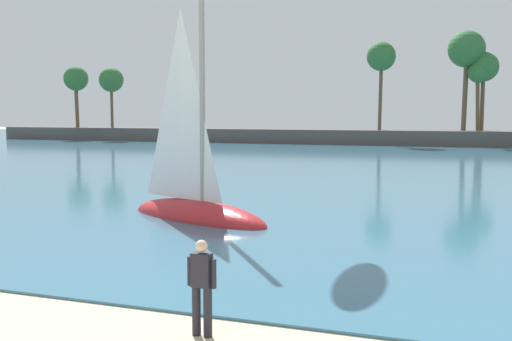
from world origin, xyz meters
name	(u,v)px	position (x,y,z in m)	size (l,w,h in m)	color
sea	(390,150)	(0.00, 59.32, 0.03)	(220.00, 102.37, 0.06)	#386B84
palm_headland	(416,120)	(1.69, 70.39, 2.95)	(112.26, 6.01, 13.14)	#514C47
person_at_waterline	(202,285)	(2.75, 7.29, 0.89)	(0.55, 0.22, 1.67)	#23232D
sailboat_near_shore	(194,194)	(-2.14, 17.35, 0.90)	(6.68, 4.24, 9.33)	red
sailboat_toward_headland	(192,139)	(-23.45, 61.77, 0.71)	(2.46, 5.20, 7.25)	black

